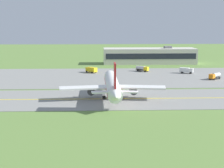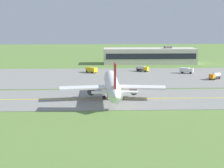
{
  "view_description": "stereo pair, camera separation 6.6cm",
  "coord_description": "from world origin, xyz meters",
  "px_view_note": "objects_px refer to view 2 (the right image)",
  "views": [
    {
      "loc": [
        -3.82,
        -103.32,
        23.63
      ],
      "look_at": [
        0.29,
        3.66,
        4.0
      ],
      "focal_mm": 55.66,
      "sensor_mm": 36.0,
      "label": 1
    },
    {
      "loc": [
        -3.76,
        -103.32,
        23.63
      ],
      "look_at": [
        0.29,
        3.66,
        4.0
      ],
      "focal_mm": 55.66,
      "sensor_mm": 36.0,
      "label": 2
    }
  ],
  "objects_px": {
    "service_truck_pushback": "(91,70)",
    "airplane_lead": "(112,85)",
    "service_truck_baggage": "(215,76)",
    "service_truck_catering": "(142,68)",
    "service_truck_fuel": "(186,70)"
  },
  "relations": [
    {
      "from": "service_truck_fuel",
      "to": "service_truck_pushback",
      "type": "xyz_separation_m",
      "value": [
        -42.92,
        3.59,
        0.0
      ]
    },
    {
      "from": "airplane_lead",
      "to": "service_truck_fuel",
      "type": "relative_size",
      "value": 6.29
    },
    {
      "from": "airplane_lead",
      "to": "service_truck_catering",
      "type": "xyz_separation_m",
      "value": [
        16.28,
        55.99,
        -2.6
      ]
    },
    {
      "from": "airplane_lead",
      "to": "service_truck_baggage",
      "type": "bearing_deg",
      "value": 37.44
    },
    {
      "from": "airplane_lead",
      "to": "service_truck_catering",
      "type": "distance_m",
      "value": 58.37
    },
    {
      "from": "service_truck_pushback",
      "to": "airplane_lead",
      "type": "bearing_deg",
      "value": -81.95
    },
    {
      "from": "service_truck_baggage",
      "to": "service_truck_catering",
      "type": "relative_size",
      "value": 0.98
    },
    {
      "from": "airplane_lead",
      "to": "service_truck_fuel",
      "type": "distance_m",
      "value": 60.85
    },
    {
      "from": "service_truck_baggage",
      "to": "service_truck_fuel",
      "type": "height_order",
      "value": "service_truck_baggage"
    },
    {
      "from": "airplane_lead",
      "to": "service_truck_fuel",
      "type": "bearing_deg",
      "value": 54.36
    },
    {
      "from": "service_truck_fuel",
      "to": "service_truck_baggage",
      "type": "bearing_deg",
      "value": -65.18
    },
    {
      "from": "airplane_lead",
      "to": "service_truck_catering",
      "type": "height_order",
      "value": "airplane_lead"
    },
    {
      "from": "service_truck_baggage",
      "to": "service_truck_catering",
      "type": "distance_m",
      "value": 35.31
    },
    {
      "from": "service_truck_baggage",
      "to": "service_truck_pushback",
      "type": "bearing_deg",
      "value": 158.35
    },
    {
      "from": "service_truck_baggage",
      "to": "service_truck_fuel",
      "type": "xyz_separation_m",
      "value": [
        -7.61,
        16.46,
        -0.0
      ]
    }
  ]
}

